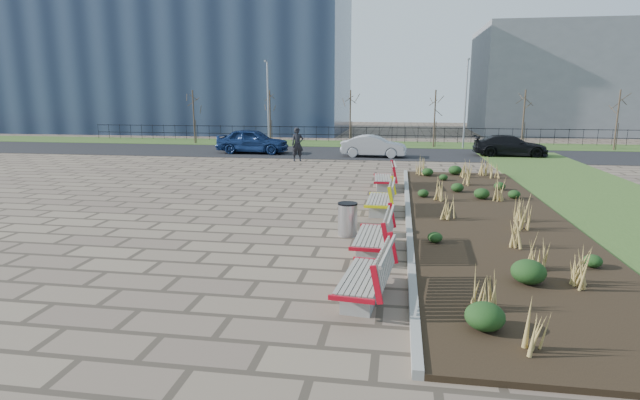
% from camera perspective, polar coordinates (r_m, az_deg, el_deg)
% --- Properties ---
extents(ground, '(120.00, 120.00, 0.00)m').
position_cam_1_polar(ground, '(11.31, -10.02, -7.34)').
color(ground, '#705F4D').
rests_on(ground, ground).
extents(planting_bed, '(4.50, 18.00, 0.10)m').
position_cam_1_polar(planting_bed, '(15.74, 18.56, -2.10)').
color(planting_bed, black).
rests_on(planting_bed, ground).
extents(planting_curb, '(0.16, 18.00, 0.15)m').
position_cam_1_polar(planting_curb, '(15.50, 10.05, -1.76)').
color(planting_curb, gray).
rests_on(planting_curb, ground).
extents(grass_verge_far, '(80.00, 5.00, 0.04)m').
position_cam_1_polar(grass_verge_far, '(38.42, 3.66, 6.42)').
color(grass_verge_far, '#33511E').
rests_on(grass_verge_far, ground).
extents(road, '(80.00, 7.00, 0.02)m').
position_cam_1_polar(road, '(32.48, 2.65, 5.41)').
color(road, black).
rests_on(road, ground).
extents(bench_a, '(1.13, 2.19, 1.00)m').
position_cam_1_polar(bench_a, '(9.22, 4.94, -8.40)').
color(bench_a, '#B50C1B').
rests_on(bench_a, ground).
extents(bench_b, '(1.00, 2.14, 1.00)m').
position_cam_1_polar(bench_b, '(11.82, 5.91, -3.83)').
color(bench_b, '#AE0B1A').
rests_on(bench_b, ground).
extents(bench_c, '(0.95, 2.12, 1.00)m').
position_cam_1_polar(bench_c, '(15.95, 6.77, 0.29)').
color(bench_c, yellow).
rests_on(bench_c, ground).
extents(bench_d, '(1.01, 2.15, 1.00)m').
position_cam_1_polar(bench_d, '(20.09, 7.27, 2.68)').
color(bench_d, '#B30B1C').
rests_on(bench_d, ground).
extents(litter_bin, '(0.51, 0.51, 0.87)m').
position_cam_1_polar(litter_bin, '(13.33, 3.16, -2.24)').
color(litter_bin, '#B2B2B7').
rests_on(litter_bin, ground).
extents(pedestrian, '(0.82, 0.70, 1.90)m').
position_cam_1_polar(pedestrian, '(28.33, -2.59, 6.36)').
color(pedestrian, black).
rests_on(pedestrian, ground).
extents(car_blue, '(4.63, 1.98, 1.56)m').
position_cam_1_polar(car_blue, '(32.42, -7.70, 6.70)').
color(car_blue, navy).
rests_on(car_blue, road).
extents(car_silver, '(3.97, 1.59, 1.28)m').
position_cam_1_polar(car_silver, '(30.40, 6.16, 6.14)').
color(car_silver, '#94969B').
rests_on(car_silver, road).
extents(car_black, '(4.40, 1.81, 1.27)m').
position_cam_1_polar(car_black, '(32.67, 20.89, 5.82)').
color(car_black, black).
rests_on(car_black, road).
extents(tree_a, '(1.40, 1.40, 4.00)m').
position_cam_1_polar(tree_a, '(39.78, -14.23, 9.19)').
color(tree_a, '#4C3D2D').
rests_on(tree_a, grass_verge_far).
extents(tree_b, '(1.40, 1.40, 4.00)m').
position_cam_1_polar(tree_b, '(37.84, -5.73, 9.37)').
color(tree_b, '#4C3D2D').
rests_on(tree_b, grass_verge_far).
extents(tree_c, '(1.40, 1.40, 4.00)m').
position_cam_1_polar(tree_c, '(36.78, 3.48, 9.33)').
color(tree_c, '#4C3D2D').
rests_on(tree_c, grass_verge_far).
extents(tree_d, '(1.40, 1.40, 4.00)m').
position_cam_1_polar(tree_d, '(36.69, 12.96, 9.05)').
color(tree_d, '#4C3D2D').
rests_on(tree_d, grass_verge_far).
extents(tree_e, '(1.40, 1.40, 4.00)m').
position_cam_1_polar(tree_e, '(37.57, 22.23, 8.54)').
color(tree_e, '#4C3D2D').
rests_on(tree_e, grass_verge_far).
extents(tree_f, '(1.40, 1.40, 4.00)m').
position_cam_1_polar(tree_f, '(39.35, 30.83, 7.86)').
color(tree_f, '#4C3D2D').
rests_on(tree_f, grass_verge_far).
extents(lamp_west, '(0.24, 0.60, 6.00)m').
position_cam_1_polar(lamp_west, '(37.33, -5.96, 10.87)').
color(lamp_west, gray).
rests_on(lamp_west, grass_verge_far).
extents(lamp_east, '(0.24, 0.60, 6.00)m').
position_cam_1_polar(lamp_east, '(36.35, 16.28, 10.43)').
color(lamp_east, gray).
rests_on(lamp_east, grass_verge_far).
extents(railing_fence, '(44.00, 0.10, 1.20)m').
position_cam_1_polar(railing_fence, '(39.85, 3.88, 7.51)').
color(railing_fence, black).
rests_on(railing_fence, grass_verge_far).
extents(building_glass, '(40.00, 14.00, 15.00)m').
position_cam_1_polar(building_glass, '(56.35, -18.68, 15.21)').
color(building_glass, '#192338').
rests_on(building_glass, ground).
extents(building_grey, '(18.00, 12.00, 10.00)m').
position_cam_1_polar(building_grey, '(54.62, 27.16, 12.03)').
color(building_grey, slate).
rests_on(building_grey, ground).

